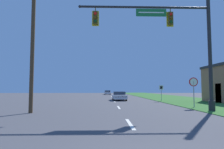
% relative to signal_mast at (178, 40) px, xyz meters
% --- Properties ---
extents(grass_verge_right, '(10.00, 110.00, 0.04)m').
position_rel_signal_mast_xyz_m(grass_verge_right, '(6.39, 19.01, -5.08)').
color(grass_verge_right, '#2D6626').
rests_on(grass_verge_right, ground).
extents(road_center_line, '(0.16, 34.80, 0.01)m').
position_rel_signal_mast_xyz_m(road_center_line, '(-4.11, 11.01, -5.10)').
color(road_center_line, silver).
rests_on(road_center_line, ground).
extents(signal_mast, '(9.70, 0.47, 8.32)m').
position_rel_signal_mast_xyz_m(signal_mast, '(0.00, 0.00, 0.00)').
color(signal_mast, '#232326').
rests_on(signal_mast, grass_verge_right).
extents(car_ahead, '(1.89, 4.55, 1.19)m').
position_rel_signal_mast_xyz_m(car_ahead, '(-3.34, 14.17, -4.50)').
color(car_ahead, black).
rests_on(car_ahead, ground).
extents(far_car, '(1.82, 4.47, 1.19)m').
position_rel_signal_mast_xyz_m(far_car, '(-4.79, 43.22, -4.50)').
color(far_car, black).
rests_on(far_car, ground).
extents(stop_sign, '(0.76, 0.07, 2.50)m').
position_rel_signal_mast_xyz_m(stop_sign, '(2.21, 2.67, -3.24)').
color(stop_sign, gray).
rests_on(stop_sign, grass_verge_right).
extents(route_sign_post, '(0.55, 0.06, 2.03)m').
position_rel_signal_mast_xyz_m(route_sign_post, '(1.93, 11.62, -3.58)').
color(route_sign_post, gray).
rests_on(route_sign_post, grass_verge_right).
extents(utility_pole_near, '(1.80, 0.26, 9.30)m').
position_rel_signal_mast_xyz_m(utility_pole_near, '(-10.10, -0.69, -0.30)').
color(utility_pole_near, '#4C3823').
rests_on(utility_pole_near, ground).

